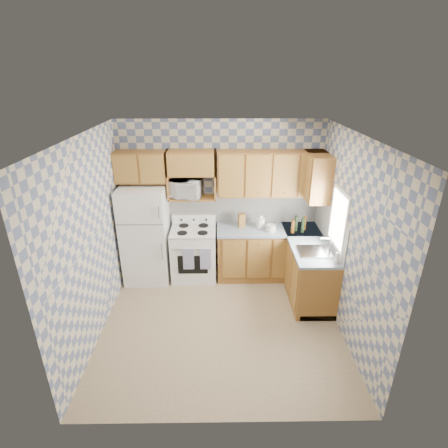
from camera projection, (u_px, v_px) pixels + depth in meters
The scene contains 30 objects.
floor at pixel (221, 322), 5.14m from camera, with size 3.40×3.40×0.00m, color #867153.
back_wall at pixel (220, 199), 6.06m from camera, with size 3.40×0.02×2.70m, color slate.
right_wall at pixel (349, 239), 4.62m from camera, with size 0.02×3.20×2.70m, color slate.
backsplash_back at pixel (243, 207), 6.12m from camera, with size 2.60×0.01×0.56m, color white.
backsplash_right at pixel (330, 225), 5.41m from camera, with size 0.01×1.60×0.56m, color white.
refrigerator at pixel (146, 235), 5.93m from camera, with size 0.75×0.70×1.68m, color white.
stove_body at pixel (194, 254), 6.12m from camera, with size 0.76×0.65×0.90m, color white.
cooktop at pixel (193, 230), 5.94m from camera, with size 0.76×0.65×0.03m, color silver.
backguard at pixel (194, 219), 6.15m from camera, with size 0.76×0.08×0.17m, color white.
dish_towel_left at pixel (188, 259), 5.77m from camera, with size 0.18×0.03×0.38m, color navy.
dish_towel_right at pixel (206, 259), 5.77m from camera, with size 0.18×0.03×0.38m, color navy.
base_cabinets_back at pixel (267, 253), 6.16m from camera, with size 1.75×0.60×0.88m, color brown.
base_cabinets_right at pixel (306, 267), 5.71m from camera, with size 0.60×1.60×0.88m, color brown.
countertop_back at pixel (269, 230), 5.97m from camera, with size 1.77×0.63×0.04m, color gray.
countertop_right at pixel (309, 242), 5.53m from camera, with size 0.63×1.60×0.04m, color gray.
upper_cabinets_back at pixel (271, 173), 5.72m from camera, with size 1.75×0.33×0.74m, color brown.
upper_cabinets_fridge at pixel (141, 167), 5.64m from camera, with size 0.82×0.33×0.50m, color brown.
upper_cabinets_right at pixel (317, 176), 5.56m from camera, with size 0.33×0.70×0.74m, color brown.
microwave_shelf at pixel (193, 198), 5.87m from camera, with size 0.80×0.33×0.03m, color brown.
microwave at pixel (185, 188), 5.80m from camera, with size 0.54×0.36×0.30m, color white.
sink at pixel (315, 252), 5.20m from camera, with size 0.48×0.40×0.03m, color #B7B7BC.
window at pixel (338, 219), 4.99m from camera, with size 0.02×0.66×0.86m, color white.
bottle_0 at pixel (296, 223), 5.83m from camera, with size 0.06×0.06×0.27m, color black.
bottle_1 at pixel (303, 225), 5.78m from camera, with size 0.06×0.06×0.25m, color black.
bottle_2 at pixel (304, 223), 5.88m from camera, with size 0.06×0.06×0.23m, color #4E2D0C.
bottle_3 at pixel (293, 227), 5.77m from camera, with size 0.06×0.06×0.21m, color #4E2D0C.
knife_block at pixel (241, 220), 6.00m from camera, with size 0.11×0.11×0.24m, color brown.
electric_kettle at pixel (261, 223), 5.96m from camera, with size 0.14×0.14×0.18m, color white.
food_containers at pixel (271, 228), 5.84m from camera, with size 0.17×0.17×0.11m, color beige, non-canonical shape.
soap_bottle at pixel (337, 258), 4.85m from camera, with size 0.06×0.06×0.17m, color beige.
Camera 1 is at (-0.01, -4.12, 3.40)m, focal length 28.00 mm.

